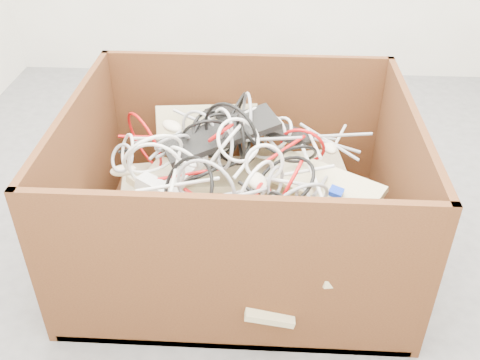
# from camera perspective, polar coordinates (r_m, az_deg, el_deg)

# --- Properties ---
(ground) EXTENTS (3.00, 3.00, 0.00)m
(ground) POSITION_cam_1_polar(r_m,az_deg,el_deg) (2.25, 0.63, -4.28)
(ground) COLOR #505052
(ground) RESTS_ON ground
(cardboard_box) EXTENTS (1.17, 0.97, 0.60)m
(cardboard_box) POSITION_cam_1_polar(r_m,az_deg,el_deg) (2.04, -0.47, -3.73)
(cardboard_box) COLOR #412010
(cardboard_box) RESTS_ON ground
(keyboard_pile) EXTENTS (1.05, 0.99, 0.36)m
(keyboard_pile) POSITION_cam_1_polar(r_m,az_deg,el_deg) (1.97, -0.07, -0.36)
(keyboard_pile) COLOR #BEB386
(keyboard_pile) RESTS_ON cardboard_box
(mice_scatter) EXTENTS (0.85, 0.58, 0.18)m
(mice_scatter) POSITION_cam_1_polar(r_m,az_deg,el_deg) (1.90, -2.78, 1.07)
(mice_scatter) COLOR beige
(mice_scatter) RESTS_ON keyboard_pile
(power_strip_left) EXTENTS (0.19, 0.26, 0.11)m
(power_strip_left) POSITION_cam_1_polar(r_m,az_deg,el_deg) (1.87, -6.48, -0.02)
(power_strip_left) COLOR silver
(power_strip_left) RESTS_ON keyboard_pile
(power_strip_right) EXTENTS (0.29, 0.19, 0.10)m
(power_strip_right) POSITION_cam_1_polar(r_m,az_deg,el_deg) (1.82, -6.88, -1.90)
(power_strip_right) COLOR silver
(power_strip_right) RESTS_ON keyboard_pile
(vga_plug) EXTENTS (0.06, 0.06, 0.03)m
(vga_plug) POSITION_cam_1_polar(r_m,az_deg,el_deg) (1.83, 10.03, -1.23)
(vga_plug) COLOR #0C2BB7
(vga_plug) RESTS_ON keyboard_pile
(cable_tangle) EXTENTS (1.07, 0.88, 0.48)m
(cable_tangle) POSITION_cam_1_polar(r_m,az_deg,el_deg) (1.88, -1.47, 2.18)
(cable_tangle) COLOR silver
(cable_tangle) RESTS_ON keyboard_pile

